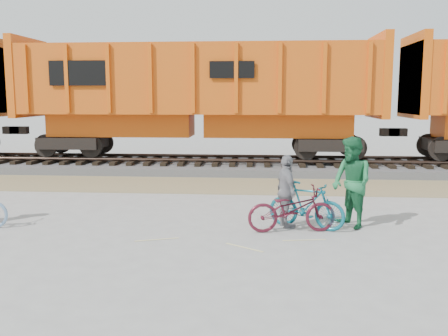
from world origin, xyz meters
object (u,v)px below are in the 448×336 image
(bicycle_teal, at_px, (306,205))
(person_man, at_px, (352,182))
(bicycle_maroon, at_px, (292,209))
(person_woman, at_px, (286,191))
(hopper_car_center, at_px, (199,94))

(bicycle_teal, height_order, person_man, person_man)
(bicycle_maroon, height_order, person_woman, person_woman)
(hopper_car_center, xyz_separation_m, bicycle_maroon, (3.16, -8.97, -2.51))
(person_man, bearing_deg, bicycle_teal, -105.56)
(hopper_car_center, distance_m, person_man, 9.79)
(person_man, distance_m, person_woman, 1.45)
(bicycle_teal, bearing_deg, person_man, -54.83)
(bicycle_maroon, bearing_deg, bicycle_teal, -56.58)
(hopper_car_center, distance_m, person_woman, 9.37)
(hopper_car_center, bearing_deg, bicycle_maroon, -70.58)
(bicycle_maroon, distance_m, person_woman, 0.52)
(bicycle_maroon, xyz_separation_m, person_woman, (-0.10, 0.40, 0.31))
(hopper_car_center, bearing_deg, person_man, -62.01)
(person_man, bearing_deg, person_woman, -112.61)
(person_woman, bearing_deg, person_man, -102.66)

